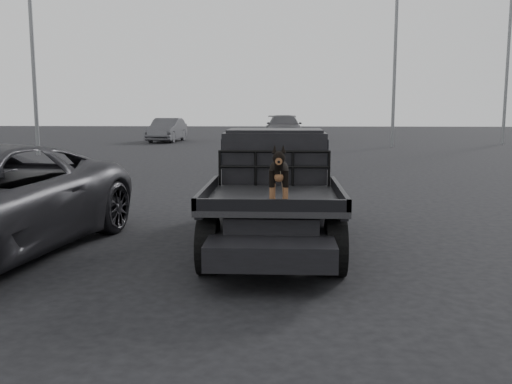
{
  "coord_description": "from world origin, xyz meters",
  "views": [
    {
      "loc": [
        0.67,
        -6.55,
        2.17
      ],
      "look_at": [
        0.36,
        -0.16,
        1.22
      ],
      "focal_mm": 40.0,
      "sensor_mm": 36.0,
      "label": 1
    }
  ],
  "objects_px": {
    "floodlight_far": "(512,0)",
    "dog": "(279,175)",
    "flatbed_ute": "(274,216)",
    "distant_car_b": "(284,128)",
    "distant_car_a": "(167,130)",
    "floodlight_mid": "(397,4)"
  },
  "relations": [
    {
      "from": "flatbed_ute",
      "to": "distant_car_a",
      "type": "relative_size",
      "value": 1.19
    },
    {
      "from": "flatbed_ute",
      "to": "floodlight_mid",
      "type": "distance_m",
      "value": 24.95
    },
    {
      "from": "dog",
      "to": "floodlight_mid",
      "type": "xyz_separation_m",
      "value": [
        6.1,
        24.53,
        6.38
      ]
    },
    {
      "from": "dog",
      "to": "floodlight_far",
      "type": "height_order",
      "value": "floodlight_far"
    },
    {
      "from": "distant_car_a",
      "to": "floodlight_far",
      "type": "xyz_separation_m",
      "value": [
        20.44,
        -1.63,
        7.54
      ]
    },
    {
      "from": "flatbed_ute",
      "to": "distant_car_b",
      "type": "xyz_separation_m",
      "value": [
        0.18,
        29.36,
        0.37
      ]
    },
    {
      "from": "dog",
      "to": "distant_car_a",
      "type": "height_order",
      "value": "dog"
    },
    {
      "from": "floodlight_far",
      "to": "flatbed_ute",
      "type": "bearing_deg",
      "value": -117.2
    },
    {
      "from": "flatbed_ute",
      "to": "floodlight_mid",
      "type": "xyz_separation_m",
      "value": [
        6.18,
        23.07,
        7.21
      ]
    },
    {
      "from": "distant_car_a",
      "to": "floodlight_far",
      "type": "bearing_deg",
      "value": -1.21
    },
    {
      "from": "dog",
      "to": "distant_car_b",
      "type": "xyz_separation_m",
      "value": [
        0.09,
        30.81,
        -0.46
      ]
    },
    {
      "from": "flatbed_ute",
      "to": "floodlight_far",
      "type": "distance_m",
      "value": 29.84
    },
    {
      "from": "distant_car_b",
      "to": "floodlight_far",
      "type": "bearing_deg",
      "value": -18.98
    },
    {
      "from": "dog",
      "to": "floodlight_mid",
      "type": "bearing_deg",
      "value": 76.04
    },
    {
      "from": "flatbed_ute",
      "to": "floodlight_mid",
      "type": "bearing_deg",
      "value": 75.0
    },
    {
      "from": "floodlight_far",
      "to": "dog",
      "type": "bearing_deg",
      "value": -115.79
    },
    {
      "from": "distant_car_a",
      "to": "dog",
      "type": "bearing_deg",
      "value": -72.25
    },
    {
      "from": "distant_car_a",
      "to": "distant_car_b",
      "type": "height_order",
      "value": "distant_car_b"
    },
    {
      "from": "dog",
      "to": "distant_car_b",
      "type": "bearing_deg",
      "value": 89.84
    },
    {
      "from": "distant_car_b",
      "to": "floodlight_mid",
      "type": "relative_size",
      "value": 0.4
    },
    {
      "from": "distant_car_a",
      "to": "floodlight_mid",
      "type": "distance_m",
      "value": 15.7
    },
    {
      "from": "floodlight_mid",
      "to": "floodlight_far",
      "type": "relative_size",
      "value": 0.92
    }
  ]
}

